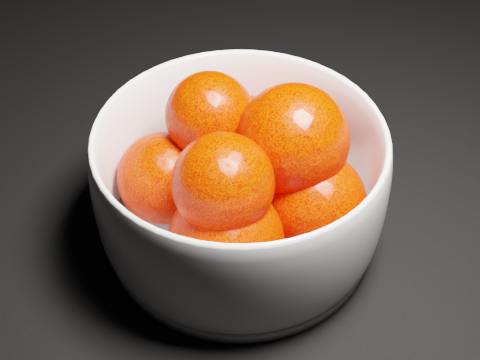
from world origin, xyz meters
TOP-DOWN VIEW (x-y plane):
  - bowl at (-0.25, 0.13)m, footprint 0.22×0.22m
  - orange_pile at (-0.25, 0.13)m, footprint 0.16×0.16m

SIDE VIEW (x-z plane):
  - bowl at x=-0.25m, z-range 0.00..0.11m
  - orange_pile at x=-0.25m, z-range 0.00..0.13m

